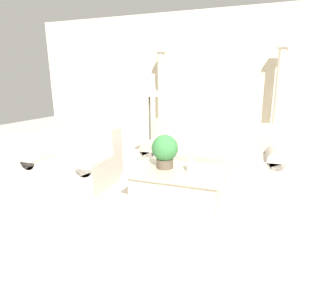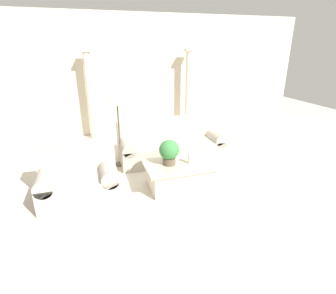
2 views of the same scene
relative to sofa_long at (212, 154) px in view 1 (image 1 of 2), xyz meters
name	(u,v)px [view 1 (image 1 of 2)]	position (x,y,z in m)	size (l,w,h in m)	color
ground_plane	(184,189)	(-0.27, -0.83, -0.34)	(16.00, 16.00, 0.00)	beige
wall_back	(218,80)	(-0.27, 2.26, 1.26)	(10.00, 0.06, 3.20)	beige
sofa_long	(212,154)	(0.00, 0.00, 0.00)	(2.28, 0.86, 0.87)	#ADA393
loveseat	(77,161)	(-1.95, -1.08, 0.01)	(1.24, 0.86, 0.87)	#B6AA9D
coffee_table	(177,186)	(-0.24, -1.27, -0.11)	(1.23, 0.80, 0.44)	beige
potted_plant	(165,150)	(-0.43, -1.23, 0.35)	(0.35, 0.35, 0.44)	brown
pillar_candle	(190,166)	(-0.07, -1.31, 0.19)	(0.09, 0.09, 0.18)	silver
floor_lamp	(149,93)	(-1.13, -0.04, 1.03)	(0.39, 0.39, 1.59)	#4C473D
column_left	(161,97)	(-1.59, 1.87, 0.84)	(0.26, 0.26, 2.30)	beige
column_right	(278,100)	(1.11, 1.87, 0.84)	(0.26, 0.26, 2.30)	beige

